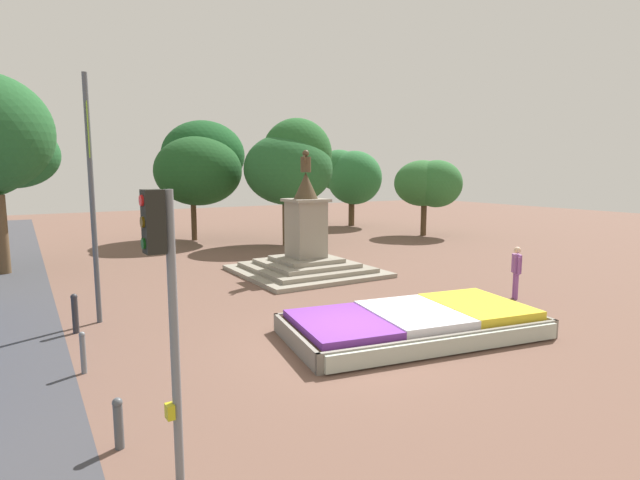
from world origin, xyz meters
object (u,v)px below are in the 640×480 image
(statue_monument, at_px, (306,251))
(banner_pole, at_px, (92,195))
(pedestrian_near_planter, at_px, (516,269))
(traffic_light_near_crossing, at_px, (164,288))
(kerb_bollard_mid_b, at_px, (83,352))
(flower_planter, at_px, (416,323))
(kerb_bollard_north, at_px, (75,312))
(kerb_bollard_mid_a, at_px, (118,422))

(statue_monument, bearing_deg, banner_pole, -160.42)
(statue_monument, bearing_deg, pedestrian_near_planter, -61.59)
(traffic_light_near_crossing, bearing_deg, banner_pole, 88.85)
(traffic_light_near_crossing, bearing_deg, kerb_bollard_mid_b, 97.23)
(traffic_light_near_crossing, distance_m, kerb_bollard_mid_b, 5.30)
(flower_planter, distance_m, banner_pole, 9.33)
(statue_monument, xyz_separation_m, banner_pole, (-8.33, -2.96, 2.64))
(pedestrian_near_planter, distance_m, kerb_bollard_mid_b, 13.05)
(statue_monument, distance_m, banner_pole, 9.23)
(kerb_bollard_mid_b, xyz_separation_m, kerb_bollard_north, (0.12, 3.00, 0.08))
(flower_planter, bearing_deg, statue_monument, 80.10)
(pedestrian_near_planter, bearing_deg, flower_planter, -168.27)
(kerb_bollard_mid_a, relative_size, kerb_bollard_mid_b, 0.91)
(statue_monument, xyz_separation_m, kerb_bollard_north, (-8.99, -3.65, -0.38))
(kerb_bollard_mid_b, bearing_deg, traffic_light_near_crossing, -82.77)
(pedestrian_near_planter, bearing_deg, kerb_bollard_mid_a, -167.55)
(statue_monument, relative_size, kerb_bollard_mid_b, 5.93)
(traffic_light_near_crossing, distance_m, kerb_bollard_north, 8.06)
(statue_monument, bearing_deg, kerb_bollard_mid_a, -131.66)
(banner_pole, xyz_separation_m, kerb_bollard_north, (-0.66, -0.68, -3.02))
(flower_planter, distance_m, traffic_light_near_crossing, 8.05)
(statue_monument, distance_m, pedestrian_near_planter, 8.23)
(kerb_bollard_mid_b, bearing_deg, statue_monument, 36.12)
(traffic_light_near_crossing, relative_size, kerb_bollard_mid_a, 4.89)
(flower_planter, height_order, banner_pole, banner_pole)
(traffic_light_near_crossing, relative_size, pedestrian_near_planter, 2.29)
(flower_planter, height_order, kerb_bollard_north, kerb_bollard_north)
(traffic_light_near_crossing, xyz_separation_m, kerb_bollard_mid_a, (-0.46, 1.32, -2.30))
(banner_pole, height_order, kerb_bollard_north, banner_pole)
(statue_monument, relative_size, kerb_bollard_mid_a, 6.55)
(kerb_bollard_mid_b, bearing_deg, flower_planter, -12.56)
(flower_planter, relative_size, banner_pole, 1.03)
(kerb_bollard_mid_a, height_order, kerb_bollard_north, kerb_bollard_north)
(kerb_bollard_north, bearing_deg, flower_planter, -31.97)
(traffic_light_near_crossing, height_order, banner_pole, banner_pole)
(kerb_bollard_north, bearing_deg, kerb_bollard_mid_a, -89.78)
(statue_monument, xyz_separation_m, traffic_light_near_crossing, (-8.50, -11.40, 1.80))
(kerb_bollard_north, bearing_deg, banner_pole, 46.17)
(flower_planter, relative_size, pedestrian_near_planter, 4.02)
(kerb_bollard_north, bearing_deg, kerb_bollard_mid_b, -92.22)
(statue_monument, xyz_separation_m, kerb_bollard_mid_b, (-9.11, -6.65, -0.46))
(flower_planter, bearing_deg, kerb_bollard_mid_a, -167.04)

